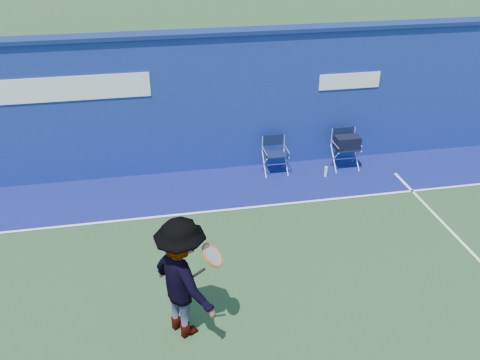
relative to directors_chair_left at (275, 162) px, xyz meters
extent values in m
plane|color=#274525|center=(-1.85, -4.58, -0.26)|extent=(80.00, 80.00, 0.00)
cube|color=navy|center=(-1.85, 0.62, 1.24)|extent=(24.00, 0.40, 3.00)
cube|color=navy|center=(-1.85, 0.62, 2.78)|extent=(24.00, 0.50, 0.08)
cube|color=white|center=(-4.85, 0.41, 1.84)|extent=(4.50, 0.02, 0.50)
cube|color=white|center=(1.75, 0.41, 1.64)|extent=(1.40, 0.02, 0.35)
cube|color=navy|center=(-1.85, -0.48, -0.26)|extent=(24.00, 1.80, 0.01)
cube|color=white|center=(-1.85, -1.38, -0.25)|extent=(24.00, 0.06, 0.01)
cube|color=#0E1834|center=(0.00, -0.01, 0.19)|extent=(0.44, 0.37, 0.03)
cube|color=silver|center=(0.00, 0.21, 0.38)|extent=(0.50, 0.02, 0.37)
cube|color=#0E1834|center=(0.00, 0.21, 0.45)|extent=(0.44, 0.02, 0.26)
cube|color=#0E1834|center=(1.63, -0.07, 0.23)|extent=(0.48, 0.40, 0.03)
cube|color=silver|center=(1.63, 0.17, 0.43)|extent=(0.54, 0.02, 0.40)
cube|color=#0E1834|center=(1.63, 0.17, 0.51)|extent=(0.48, 0.03, 0.28)
cube|color=black|center=(1.63, -0.10, 0.38)|extent=(0.54, 0.32, 0.30)
cylinder|color=silver|center=(1.06, -0.40, -0.15)|extent=(0.07, 0.07, 0.24)
imported|color=#EA4738|center=(-2.43, -4.41, 0.66)|extent=(1.22, 1.38, 1.85)
torus|color=#C5511A|center=(-2.03, -4.53, 1.09)|extent=(0.38, 0.44, 0.29)
cylinder|color=gray|center=(-2.03, -4.53, 1.09)|extent=(0.30, 0.37, 0.23)
cylinder|color=black|center=(-2.27, -4.61, 0.86)|extent=(0.27, 0.12, 0.26)
camera|label=1|loc=(-2.67, -9.81, 5.15)|focal=38.00mm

